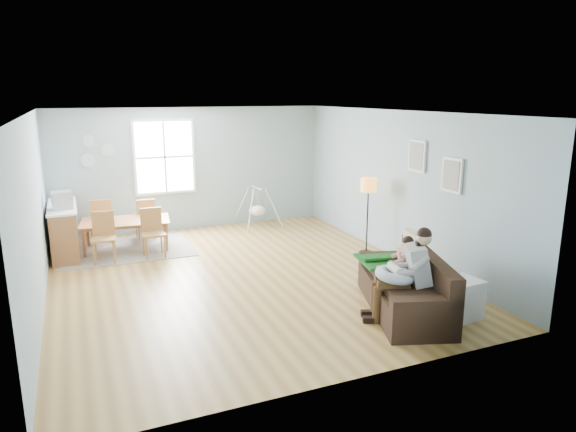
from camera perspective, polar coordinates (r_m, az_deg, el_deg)
name	(u,v)px	position (r m, az deg, el deg)	size (l,w,h in m)	color
room	(239,130)	(8.17, -5.48, 9.44)	(8.40, 9.40, 3.90)	olive
window	(164,157)	(11.46, -13.57, 6.40)	(1.32, 0.08, 1.62)	white
pictures	(434,165)	(8.71, 15.88, 5.46)	(0.05, 1.34, 0.74)	white
wall_plates	(95,151)	(11.31, -20.68, 6.73)	(0.67, 0.02, 0.66)	#A5B8C6
sofa	(408,291)	(7.45, 13.18, -8.10)	(1.49, 2.21, 0.82)	black
green_throw	(390,260)	(7.96, 11.32, -4.81)	(0.93, 0.75, 0.04)	#155D23
beige_pillow	(413,248)	(7.84, 13.72, -3.50)	(0.14, 0.49, 0.49)	beige
father	(406,271)	(7.02, 13.00, -5.97)	(0.95, 0.67, 1.29)	#9C9C9F
nursing_pillow	(395,275)	(6.99, 11.79, -6.44)	(0.53, 0.53, 0.14)	#AEC7D9
infant	(394,269)	(6.99, 11.73, -5.74)	(0.18, 0.36, 0.13)	silver
toddler	(400,259)	(7.46, 12.37, -4.69)	(0.56, 0.44, 0.83)	silver
floor_lamp	(368,191)	(9.71, 8.92, 2.73)	(0.29, 0.29, 1.46)	black
storage_cube	(460,299)	(7.43, 18.61, -8.71)	(0.52, 0.47, 0.54)	white
rug	(128,249)	(10.58, -17.40, -3.53)	(2.43, 1.85, 0.01)	gray
dining_table	(126,235)	(10.51, -17.51, -2.04)	(1.66, 0.92, 0.58)	brown
chair_sw	(104,234)	(9.85, -19.80, -1.87)	(0.46, 0.46, 0.91)	brown
chair_se	(153,229)	(9.91, -14.82, -1.44)	(0.42, 0.42, 0.91)	brown
chair_nw	(101,219)	(11.01, -20.08, -0.27)	(0.44, 0.44, 0.93)	brown
chair_ne	(145,217)	(11.08, -15.56, -0.07)	(0.41, 0.41, 0.87)	brown
counter	(64,230)	(10.57, -23.59, -1.39)	(0.50, 1.70, 0.95)	brown
monitor	(62,200)	(10.12, -23.85, 1.62)	(0.37, 0.35, 0.32)	#B2B2B7
baby_swing	(257,210)	(11.66, -3.41, 0.69)	(0.97, 0.98, 0.92)	#B2B2B7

